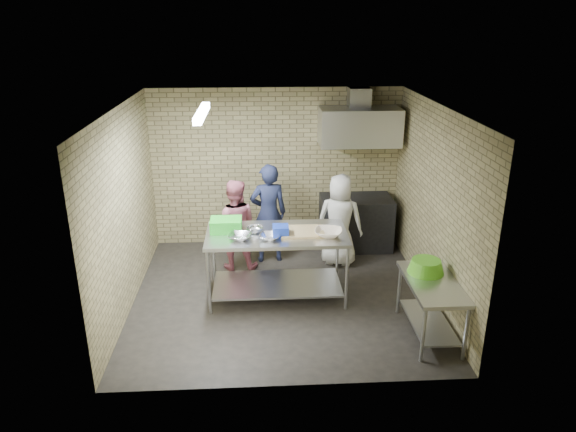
{
  "coord_description": "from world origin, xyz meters",
  "views": [
    {
      "loc": [
        -0.31,
        -6.77,
        3.8
      ],
      "look_at": [
        0.1,
        0.2,
        1.15
      ],
      "focal_mm": 33.17,
      "sensor_mm": 36.0,
      "label": 1
    }
  ],
  "objects_px": {
    "green_crate": "(226,225)",
    "blue_tub": "(281,231)",
    "prep_table": "(277,265)",
    "man_navy": "(268,213)",
    "woman_pink": "(235,225)",
    "bottle_red": "(360,129)",
    "bottle_green": "(384,129)",
    "side_counter": "(430,308)",
    "stove": "(356,223)",
    "green_basin": "(426,266)",
    "woman_white": "(340,220)"
  },
  "relations": [
    {
      "from": "prep_table",
      "to": "man_navy",
      "type": "xyz_separation_m",
      "value": [
        -0.09,
        1.19,
        0.33
      ]
    },
    {
      "from": "woman_pink",
      "to": "side_counter",
      "type": "bearing_deg",
      "value": 144.46
    },
    {
      "from": "green_crate",
      "to": "woman_white",
      "type": "distance_m",
      "value": 1.98
    },
    {
      "from": "prep_table",
      "to": "woman_pink",
      "type": "distance_m",
      "value": 1.16
    },
    {
      "from": "stove",
      "to": "green_basin",
      "type": "xyz_separation_m",
      "value": [
        0.43,
        -2.5,
        0.38
      ]
    },
    {
      "from": "bottle_green",
      "to": "woman_pink",
      "type": "bearing_deg",
      "value": -159.64
    },
    {
      "from": "stove",
      "to": "bottle_red",
      "type": "height_order",
      "value": "bottle_red"
    },
    {
      "from": "stove",
      "to": "bottle_green",
      "type": "relative_size",
      "value": 8.0
    },
    {
      "from": "bottle_red",
      "to": "man_navy",
      "type": "height_order",
      "value": "bottle_red"
    },
    {
      "from": "bottle_red",
      "to": "green_crate",
      "type": "bearing_deg",
      "value": -141.01
    },
    {
      "from": "green_crate",
      "to": "woman_white",
      "type": "relative_size",
      "value": 0.29
    },
    {
      "from": "side_counter",
      "to": "stove",
      "type": "relative_size",
      "value": 1.0
    },
    {
      "from": "side_counter",
      "to": "bottle_red",
      "type": "xyz_separation_m",
      "value": [
        -0.4,
        2.99,
        1.65
      ]
    },
    {
      "from": "green_crate",
      "to": "blue_tub",
      "type": "relative_size",
      "value": 2.0
    },
    {
      "from": "green_basin",
      "to": "bottle_green",
      "type": "relative_size",
      "value": 3.07
    },
    {
      "from": "green_basin",
      "to": "woman_white",
      "type": "distance_m",
      "value": 2.05
    },
    {
      "from": "blue_tub",
      "to": "bottle_red",
      "type": "xyz_separation_m",
      "value": [
        1.42,
        1.97,
        0.98
      ]
    },
    {
      "from": "prep_table",
      "to": "green_crate",
      "type": "xyz_separation_m",
      "value": [
        -0.7,
        0.12,
        0.57
      ]
    },
    {
      "from": "side_counter",
      "to": "woman_white",
      "type": "height_order",
      "value": "woman_white"
    },
    {
      "from": "green_crate",
      "to": "blue_tub",
      "type": "xyz_separation_m",
      "value": [
        0.75,
        -0.22,
        -0.02
      ]
    },
    {
      "from": "bottle_red",
      "to": "man_navy",
      "type": "xyz_separation_m",
      "value": [
        -1.55,
        -0.68,
        -1.21
      ]
    },
    {
      "from": "blue_tub",
      "to": "prep_table",
      "type": "bearing_deg",
      "value": 116.57
    },
    {
      "from": "side_counter",
      "to": "blue_tub",
      "type": "bearing_deg",
      "value": 150.8
    },
    {
      "from": "man_navy",
      "to": "woman_pink",
      "type": "xyz_separation_m",
      "value": [
        -0.54,
        -0.24,
        -0.09
      ]
    },
    {
      "from": "prep_table",
      "to": "green_crate",
      "type": "bearing_deg",
      "value": 170.27
    },
    {
      "from": "side_counter",
      "to": "woman_white",
      "type": "relative_size",
      "value": 0.8
    },
    {
      "from": "stove",
      "to": "green_crate",
      "type": "distance_m",
      "value": 2.67
    },
    {
      "from": "side_counter",
      "to": "woman_pink",
      "type": "height_order",
      "value": "woman_pink"
    },
    {
      "from": "man_navy",
      "to": "woman_pink",
      "type": "relative_size",
      "value": 1.12
    },
    {
      "from": "bottle_green",
      "to": "blue_tub",
      "type": "bearing_deg",
      "value": -132.63
    },
    {
      "from": "man_navy",
      "to": "woman_white",
      "type": "distance_m",
      "value": 1.14
    },
    {
      "from": "blue_tub",
      "to": "green_crate",
      "type": "bearing_deg",
      "value": 163.65
    },
    {
      "from": "green_crate",
      "to": "man_navy",
      "type": "bearing_deg",
      "value": 60.23
    },
    {
      "from": "blue_tub",
      "to": "man_navy",
      "type": "xyz_separation_m",
      "value": [
        -0.14,
        1.29,
        -0.23
      ]
    },
    {
      "from": "stove",
      "to": "woman_pink",
      "type": "height_order",
      "value": "woman_pink"
    },
    {
      "from": "blue_tub",
      "to": "bottle_green",
      "type": "xyz_separation_m",
      "value": [
        1.82,
        1.97,
        0.97
      ]
    },
    {
      "from": "green_basin",
      "to": "woman_white",
      "type": "bearing_deg",
      "value": 113.32
    },
    {
      "from": "green_basin",
      "to": "woman_pink",
      "type": "relative_size",
      "value": 0.32
    },
    {
      "from": "stove",
      "to": "green_crate",
      "type": "xyz_separation_m",
      "value": [
        -2.12,
        -1.51,
        0.61
      ]
    },
    {
      "from": "woman_pink",
      "to": "green_crate",
      "type": "bearing_deg",
      "value": 88.83
    },
    {
      "from": "woman_pink",
      "to": "man_navy",
      "type": "bearing_deg",
      "value": -151.61
    },
    {
      "from": "side_counter",
      "to": "bottle_red",
      "type": "relative_size",
      "value": 6.67
    },
    {
      "from": "side_counter",
      "to": "woman_white",
      "type": "bearing_deg",
      "value": 111.3
    },
    {
      "from": "woman_pink",
      "to": "woman_white",
      "type": "distance_m",
      "value": 1.66
    },
    {
      "from": "stove",
      "to": "green_crate",
      "type": "relative_size",
      "value": 2.77
    },
    {
      "from": "green_basin",
      "to": "woman_white",
      "type": "relative_size",
      "value": 0.31
    },
    {
      "from": "man_navy",
      "to": "woman_pink",
      "type": "height_order",
      "value": "man_navy"
    },
    {
      "from": "green_crate",
      "to": "green_basin",
      "type": "distance_m",
      "value": 2.74
    },
    {
      "from": "green_basin",
      "to": "woman_pink",
      "type": "xyz_separation_m",
      "value": [
        -2.47,
        1.82,
        -0.11
      ]
    },
    {
      "from": "green_basin",
      "to": "side_counter",
      "type": "bearing_deg",
      "value": -85.43
    }
  ]
}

